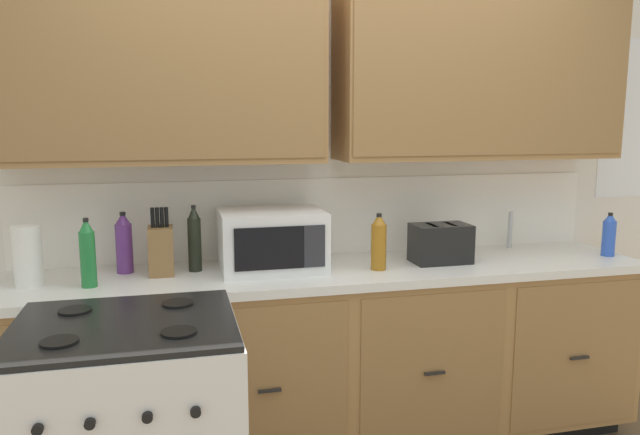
# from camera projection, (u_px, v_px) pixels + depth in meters

# --- Properties ---
(wall_unit) EXTENTS (4.22, 0.40, 2.53)m
(wall_unit) POSITION_uv_depth(u_px,v_px,m) (327.00, 110.00, 2.96)
(wall_unit) COLOR white
(wall_unit) RESTS_ON ground_plane
(counter_run) EXTENTS (3.05, 0.64, 0.93)m
(counter_run) POSITION_uv_depth(u_px,v_px,m) (337.00, 357.00, 2.96)
(counter_run) COLOR black
(counter_run) RESTS_ON ground_plane
(microwave) EXTENTS (0.48, 0.37, 0.28)m
(microwave) POSITION_uv_depth(u_px,v_px,m) (272.00, 240.00, 2.83)
(microwave) COLOR white
(microwave) RESTS_ON counter_run
(toaster) EXTENTS (0.28, 0.18, 0.19)m
(toaster) POSITION_uv_depth(u_px,v_px,m) (441.00, 243.00, 2.98)
(toaster) COLOR black
(toaster) RESTS_ON counter_run
(knife_block) EXTENTS (0.11, 0.14, 0.31)m
(knife_block) POSITION_uv_depth(u_px,v_px,m) (161.00, 250.00, 2.74)
(knife_block) COLOR olive
(knife_block) RESTS_ON counter_run
(sink_faucet) EXTENTS (0.02, 0.02, 0.20)m
(sink_faucet) POSITION_uv_depth(u_px,v_px,m) (510.00, 230.00, 3.32)
(sink_faucet) COLOR #B2B5BA
(sink_faucet) RESTS_ON counter_run
(paper_towel_roll) EXTENTS (0.12, 0.12, 0.26)m
(paper_towel_roll) POSITION_uv_depth(u_px,v_px,m) (28.00, 256.00, 2.54)
(paper_towel_roll) COLOR white
(paper_towel_roll) RESTS_ON counter_run
(bottle_amber) EXTENTS (0.07, 0.07, 0.27)m
(bottle_amber) POSITION_uv_depth(u_px,v_px,m) (379.00, 242.00, 2.83)
(bottle_amber) COLOR #9E6619
(bottle_amber) RESTS_ON counter_run
(bottle_green) EXTENTS (0.06, 0.06, 0.29)m
(bottle_green) POSITION_uv_depth(u_px,v_px,m) (88.00, 254.00, 2.53)
(bottle_green) COLOR #237A38
(bottle_green) RESTS_ON counter_run
(bottle_violet) EXTENTS (0.08, 0.08, 0.28)m
(bottle_violet) POSITION_uv_depth(u_px,v_px,m) (124.00, 243.00, 2.77)
(bottle_violet) COLOR #663384
(bottle_violet) RESTS_ON counter_run
(bottle_dark) EXTENTS (0.06, 0.06, 0.31)m
(bottle_dark) POSITION_uv_depth(u_px,v_px,m) (194.00, 239.00, 2.80)
(bottle_dark) COLOR black
(bottle_dark) RESTS_ON counter_run
(bottle_blue) EXTENTS (0.07, 0.07, 0.23)m
(bottle_blue) POSITION_uv_depth(u_px,v_px,m) (609.00, 235.00, 3.12)
(bottle_blue) COLOR blue
(bottle_blue) RESTS_ON counter_run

